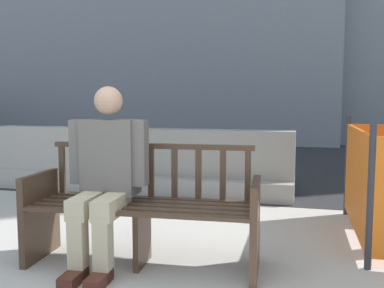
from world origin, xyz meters
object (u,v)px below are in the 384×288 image
(seated_person, at_px, (106,172))
(jersey_barrier_centre, at_px, (214,169))
(jersey_barrier_left, at_px, (65,162))
(street_bench, at_px, (143,212))

(seated_person, xyz_separation_m, jersey_barrier_centre, (0.32, 2.48, -0.35))
(seated_person, xyz_separation_m, jersey_barrier_left, (-1.83, 2.52, -0.35))
(jersey_barrier_centre, bearing_deg, jersey_barrier_left, 179.00)
(street_bench, xyz_separation_m, jersey_barrier_centre, (0.06, 2.41, -0.06))
(seated_person, distance_m, jersey_barrier_centre, 2.52)
(street_bench, bearing_deg, jersey_barrier_left, 130.53)
(seated_person, bearing_deg, street_bench, 15.31)
(seated_person, relative_size, jersey_barrier_centre, 0.66)
(street_bench, xyz_separation_m, jersey_barrier_left, (-2.09, 2.44, -0.06))
(street_bench, relative_size, seated_person, 1.30)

